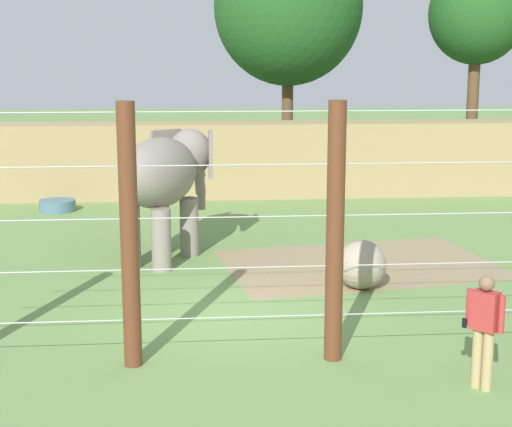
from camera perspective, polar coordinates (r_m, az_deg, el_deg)
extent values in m
plane|color=#6B8E4C|center=(14.47, -1.32, -7.41)|extent=(120.00, 120.00, 0.00)
cube|color=#937F5B|center=(18.07, 7.54, -3.67)|extent=(6.64, 5.03, 0.01)
cube|color=tan|center=(26.56, -2.92, 3.93)|extent=(36.00, 1.80, 2.49)
cylinder|color=gray|center=(18.94, -6.98, -0.80)|extent=(0.44, 0.44, 1.40)
cylinder|color=gray|center=(18.60, -4.88, -0.98)|extent=(0.44, 0.44, 1.40)
cylinder|color=gray|center=(17.72, -9.11, -1.70)|extent=(0.44, 0.44, 1.40)
cylinder|color=gray|center=(17.36, -6.91, -1.91)|extent=(0.44, 0.44, 1.40)
ellipsoid|color=gray|center=(17.90, -7.05, 2.97)|extent=(2.37, 2.94, 1.60)
ellipsoid|color=gray|center=(19.30, -4.83, 4.45)|extent=(1.41, 1.36, 1.15)
cube|color=gray|center=(19.48, -6.55, 4.48)|extent=(0.75, 0.65, 1.10)
cube|color=gray|center=(18.96, -3.32, 4.35)|extent=(0.11, 0.90, 1.10)
cylinder|color=gray|center=(19.74, -4.27, 3.41)|extent=(0.50, 0.58, 0.62)
cylinder|color=gray|center=(19.91, -4.11, 2.20)|extent=(0.39, 0.43, 0.59)
cylinder|color=gray|center=(20.05, -3.99, 1.08)|extent=(0.27, 0.27, 0.55)
cylinder|color=gray|center=(16.66, -9.35, 1.95)|extent=(0.22, 0.32, 0.80)
sphere|color=gray|center=(16.09, 7.69, -3.70)|extent=(1.01, 1.01, 1.01)
cylinder|color=brown|center=(11.78, -9.20, -1.73)|extent=(0.28, 0.28, 4.02)
cylinder|color=brown|center=(11.93, 5.78, -1.47)|extent=(0.28, 0.28, 4.02)
cylinder|color=#B7B7BC|center=(12.12, -0.71, -7.54)|extent=(10.36, 0.02, 0.02)
cylinder|color=#B7B7BC|center=(11.89, -0.72, -3.96)|extent=(10.36, 0.02, 0.02)
cylinder|color=#B7B7BC|center=(11.71, -0.73, -0.25)|extent=(10.36, 0.02, 0.02)
cylinder|color=#B7B7BC|center=(11.57, -0.74, 3.56)|extent=(10.36, 0.02, 0.02)
cylinder|color=#B7B7BC|center=(11.50, -0.75, 7.44)|extent=(10.36, 0.02, 0.02)
cylinder|color=tan|center=(11.68, 16.51, -10.24)|extent=(0.15, 0.15, 0.88)
cylinder|color=tan|center=(11.74, 15.79, -10.08)|extent=(0.15, 0.15, 0.88)
cube|color=#B23333|center=(11.48, 16.34, -6.81)|extent=(0.41, 0.41, 0.56)
sphere|color=#846047|center=(11.36, 16.46, -4.89)|extent=(0.22, 0.22, 0.22)
cylinder|color=#B23333|center=(11.38, 17.45, -7.02)|extent=(0.13, 0.13, 0.54)
cylinder|color=#B23333|center=(11.57, 15.26, -6.60)|extent=(0.13, 0.13, 0.54)
cube|color=black|center=(11.58, 14.94, -7.72)|extent=(0.06, 0.06, 0.14)
cylinder|color=slate|center=(24.81, -14.26, 0.57)|extent=(1.10, 1.10, 0.35)
cylinder|color=#38607A|center=(24.78, -14.27, 0.90)|extent=(1.01, 1.01, 0.02)
cylinder|color=brown|center=(31.43, 15.43, 6.73)|extent=(0.44, 0.44, 4.73)
ellipsoid|color=#1E511E|center=(31.39, 15.81, 13.84)|extent=(3.62, 3.62, 3.80)
cylinder|color=brown|center=(30.94, 2.30, 6.50)|extent=(0.44, 0.44, 4.13)
ellipsoid|color=#1E511E|center=(30.89, 2.36, 14.80)|extent=(5.68, 5.68, 5.97)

